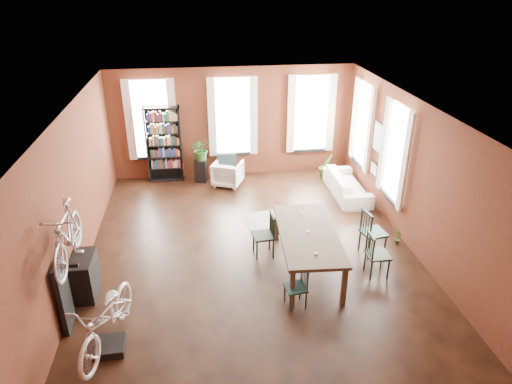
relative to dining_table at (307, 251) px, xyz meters
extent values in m
plane|color=black|center=(-1.04, 0.65, -0.42)|extent=(9.00, 9.00, 0.00)
cube|color=silver|center=(-1.04, 0.65, 2.78)|extent=(7.00, 9.00, 0.04)
cube|color=#481D12|center=(-1.04, 5.15, 1.18)|extent=(7.00, 0.04, 3.20)
cube|color=#481D12|center=(-1.04, -3.85, 1.18)|extent=(7.00, 0.04, 3.20)
cube|color=#481D12|center=(-4.54, 0.65, 1.18)|extent=(0.04, 9.00, 3.20)
cube|color=#481D12|center=(2.46, 0.65, 1.18)|extent=(0.04, 9.00, 3.20)
cube|color=white|center=(-3.34, 5.12, 1.38)|extent=(1.00, 0.04, 2.20)
cube|color=beige|center=(-3.34, 5.05, 1.38)|extent=(1.40, 0.06, 2.30)
cube|color=white|center=(-1.04, 5.12, 1.38)|extent=(1.00, 0.04, 2.20)
cube|color=beige|center=(-1.04, 5.05, 1.38)|extent=(1.40, 0.06, 2.30)
cube|color=white|center=(1.26, 5.12, 1.38)|extent=(1.00, 0.04, 2.20)
cube|color=beige|center=(1.26, 5.05, 1.38)|extent=(1.40, 0.06, 2.30)
cube|color=white|center=(2.43, 1.65, 1.38)|extent=(0.04, 1.00, 2.20)
cube|color=beige|center=(2.36, 1.65, 1.38)|extent=(0.06, 1.40, 2.30)
cube|color=white|center=(2.43, 3.85, 1.38)|extent=(0.04, 1.00, 2.20)
cube|color=beige|center=(2.36, 3.85, 1.38)|extent=(0.06, 1.40, 2.30)
cube|color=black|center=(2.42, 2.75, 1.38)|extent=(0.04, 0.55, 0.75)
cube|color=black|center=(2.42, 2.75, 0.53)|extent=(0.04, 0.45, 0.35)
cube|color=#493A2B|center=(0.00, 0.00, 0.00)|extent=(1.27, 2.55, 0.85)
cube|color=#1A3937|center=(-0.48, -1.12, -0.02)|extent=(0.42, 0.42, 0.80)
cube|color=black|center=(-0.81, 0.62, 0.05)|extent=(0.47, 0.47, 0.95)
cube|color=black|center=(1.34, -0.40, 0.05)|extent=(0.44, 0.44, 0.94)
cube|color=#163230|center=(1.53, 0.36, 0.10)|extent=(0.56, 0.56, 1.04)
cube|color=black|center=(-3.04, 4.95, 0.68)|extent=(1.00, 0.32, 2.20)
imported|color=silver|center=(-1.28, 4.34, -0.03)|extent=(0.98, 0.96, 0.78)
imported|color=beige|center=(1.91, 3.25, -0.02)|extent=(0.61, 2.08, 0.81)
cube|color=black|center=(-0.56, 1.87, -0.42)|extent=(1.05, 1.50, 0.01)
cube|color=black|center=(-3.68, -1.81, -0.35)|extent=(0.50, 0.50, 0.14)
cube|color=black|center=(-4.44, -1.15, 0.23)|extent=(0.16, 0.60, 1.30)
cube|color=black|center=(-4.32, -0.25, -0.02)|extent=(0.40, 0.80, 0.80)
cube|color=black|center=(-2.03, 4.72, -0.09)|extent=(0.40, 0.40, 0.67)
imported|color=#335A24|center=(1.62, 4.43, -0.26)|extent=(0.66, 0.86, 0.34)
imported|color=#365F26|center=(2.25, 0.64, -0.36)|extent=(0.39, 0.40, 0.13)
imported|color=silver|center=(-3.64, -1.79, 0.67)|extent=(0.90, 1.14, 1.92)
imported|color=#A5A8AD|center=(-4.19, -1.15, 1.71)|extent=(0.47, 1.00, 1.66)
imported|color=#265321|center=(-2.00, 4.68, 0.50)|extent=(0.79, 0.83, 0.52)
camera|label=1|loc=(-2.07, -7.63, 5.09)|focal=32.00mm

